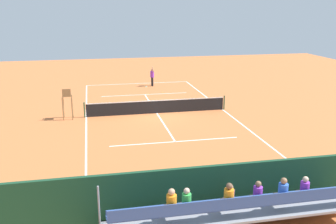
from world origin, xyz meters
The scene contains 12 objects.
ground_plane centered at (0.00, 0.00, 0.00)m, with size 60.00×60.00×0.00m, color #C66B38.
court_line_markings centered at (0.00, -0.04, 0.00)m, with size 10.10×22.20×0.01m.
tennis_net centered at (0.00, 0.00, 0.50)m, with size 10.30×0.10×1.07m.
backdrop_wall centered at (0.00, 14.00, 1.00)m, with size 18.00×0.16×2.00m, color #194228.
bleacher_stand centered at (0.02, 15.39, 0.96)m, with size 9.06×2.40×2.48m.
umpire_chair centered at (6.20, 0.18, 1.31)m, with size 0.67×0.67×2.14m.
courtside_bench centered at (-2.01, 13.27, 0.56)m, with size 1.80×0.40×0.93m.
equipment_bag centered at (-0.34, 13.40, 0.18)m, with size 0.90×0.36×0.36m, color #334C8C.
tennis_player centered at (-1.24, -9.54, 1.02)m, with size 0.42×0.55×1.93m.
tennis_racket centered at (-0.59, -9.22, 0.01)m, with size 0.33×0.58×0.03m.
tennis_ball_near centered at (-0.29, -6.10, 0.03)m, with size 0.07×0.07×0.07m, color #CCDB33.
tennis_ball_far centered at (-1.65, -6.48, 0.03)m, with size 0.07×0.07×0.07m, color #CCDB33.
Camera 1 is at (4.52, 25.94, 7.54)m, focal length 40.51 mm.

